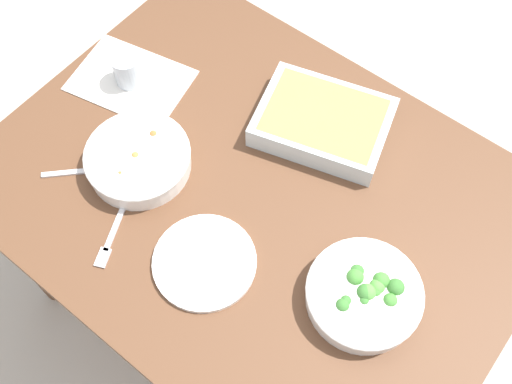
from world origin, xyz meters
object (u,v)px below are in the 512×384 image
object	(u,v)px
stew_bowl	(138,159)
side_plate	(205,262)
broccoli_bowl	(364,294)
drink_cup	(128,71)
spoon_by_stew	(91,170)
fork_on_table	(112,236)
baking_dish	(323,121)

from	to	relation	value
stew_bowl	side_plate	world-z (taller)	stew_bowl
stew_bowl	broccoli_bowl	distance (m)	0.58
drink_cup	spoon_by_stew	world-z (taller)	drink_cup
drink_cup	fork_on_table	bearing A→B (deg)	128.44
broccoli_bowl	spoon_by_stew	xyz separation A→B (m)	(0.65, 0.13, -0.03)
side_plate	drink_cup	bearing A→B (deg)	-29.03
spoon_by_stew	drink_cup	bearing A→B (deg)	-65.42
stew_bowl	drink_cup	distance (m)	0.25
broccoli_bowl	stew_bowl	bearing A→B (deg)	4.82
baking_dish	spoon_by_stew	bearing A→B (deg)	50.46
stew_bowl	fork_on_table	distance (m)	0.19
broccoli_bowl	spoon_by_stew	size ratio (longest dim) A/B	1.73
broccoli_bowl	baking_dish	world-z (taller)	broccoli_bowl
stew_bowl	side_plate	distance (m)	0.29
stew_bowl	spoon_by_stew	distance (m)	0.11
broccoli_bowl	spoon_by_stew	distance (m)	0.67
stew_bowl	spoon_by_stew	bearing A→B (deg)	45.03
stew_bowl	spoon_by_stew	world-z (taller)	stew_bowl
side_plate	fork_on_table	bearing A→B (deg)	21.28
broccoli_bowl	baking_dish	size ratio (longest dim) A/B	0.68
stew_bowl	fork_on_table	size ratio (longest dim) A/B	1.42
side_plate	stew_bowl	bearing A→B (deg)	-18.43
broccoli_bowl	spoon_by_stew	bearing A→B (deg)	11.01
stew_bowl	broccoli_bowl	bearing A→B (deg)	-175.18
side_plate	fork_on_table	world-z (taller)	side_plate
fork_on_table	baking_dish	bearing A→B (deg)	-110.87
drink_cup	broccoli_bowl	bearing A→B (deg)	171.28
stew_bowl	side_plate	bearing A→B (deg)	161.57
broccoli_bowl	side_plate	bearing A→B (deg)	24.55
spoon_by_stew	side_plate	bearing A→B (deg)	178.09
spoon_by_stew	fork_on_table	distance (m)	0.18
broccoli_bowl	spoon_by_stew	world-z (taller)	broccoli_bowl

